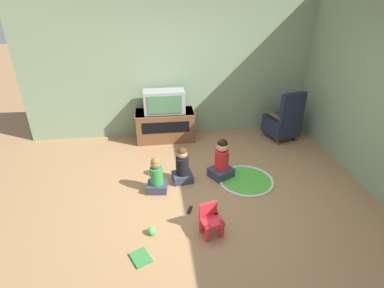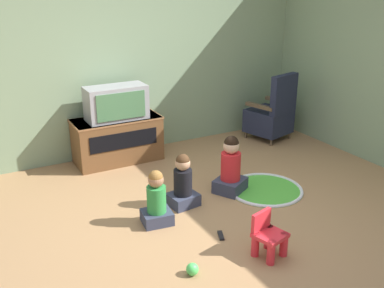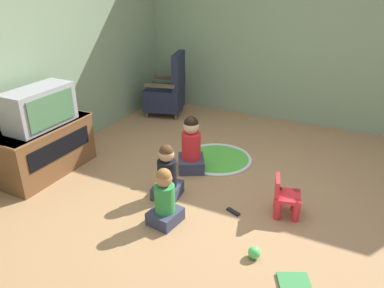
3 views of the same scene
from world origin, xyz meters
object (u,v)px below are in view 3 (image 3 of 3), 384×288
(tv_cabinet, at_px, (45,148))
(yellow_kid_chair, at_px, (285,199))
(child_watching_right, at_px, (165,200))
(television, at_px, (40,107))
(child_watching_center, at_px, (191,147))
(book, at_px, (294,282))
(black_armchair, at_px, (167,92))
(child_watching_left, at_px, (167,175))
(remote_control, at_px, (233,212))
(toy_ball, at_px, (254,252))

(tv_cabinet, xyz_separation_m, yellow_kid_chair, (0.41, -2.70, -0.14))
(yellow_kid_chair, bearing_deg, child_watching_right, 108.39)
(television, height_order, child_watching_center, television)
(child_watching_center, relative_size, book, 2.25)
(tv_cabinet, height_order, child_watching_right, tv_cabinet)
(black_armchair, bearing_deg, child_watching_center, 23.02)
(child_watching_left, relative_size, child_watching_right, 1.04)
(tv_cabinet, relative_size, remote_control, 7.33)
(child_watching_right, bearing_deg, remote_control, -43.31)
(toy_ball, bearing_deg, book, -110.54)
(tv_cabinet, xyz_separation_m, child_watching_left, (0.18, -1.52, -0.05))
(black_armchair, xyz_separation_m, child_watching_center, (-1.51, -1.19, -0.09))
(television, bearing_deg, remote_control, -84.78)
(television, bearing_deg, child_watching_right, -97.56)
(book, bearing_deg, yellow_kid_chair, -96.38)
(tv_cabinet, distance_m, toy_ball, 2.66)
(tv_cabinet, xyz_separation_m, toy_ball, (-0.32, -2.63, -0.26))
(yellow_kid_chair, relative_size, child_watching_right, 0.69)
(television, bearing_deg, book, -98.70)
(child_watching_left, bearing_deg, book, -120.04)
(tv_cabinet, distance_m, child_watching_right, 1.74)
(black_armchair, height_order, child_watching_left, black_armchair)
(child_watching_right, bearing_deg, black_armchair, 37.02)
(yellow_kid_chair, distance_m, book, 0.92)
(toy_ball, bearing_deg, child_watching_left, 65.99)
(tv_cabinet, relative_size, child_watching_left, 1.93)
(tv_cabinet, relative_size, child_watching_center, 1.70)
(black_armchair, xyz_separation_m, remote_control, (-2.12, -1.96, -0.37))
(television, height_order, book, television)
(tv_cabinet, height_order, child_watching_left, tv_cabinet)
(child_watching_center, relative_size, toy_ball, 6.35)
(toy_ball, height_order, remote_control, toy_ball)
(remote_control, bearing_deg, television, 27.39)
(child_watching_center, bearing_deg, remote_control, -157.53)
(child_watching_center, bearing_deg, television, 90.09)
(child_watching_center, height_order, toy_ball, child_watching_center)
(television, xyz_separation_m, yellow_kid_chair, (0.41, -2.66, -0.64))
(child_watching_right, distance_m, remote_control, 0.71)
(television, relative_size, remote_control, 4.95)
(child_watching_right, xyz_separation_m, toy_ball, (-0.09, -0.90, -0.19))
(toy_ball, bearing_deg, child_watching_right, 84.17)
(black_armchair, distance_m, yellow_kid_chair, 3.08)
(child_watching_left, height_order, child_watching_right, child_watching_left)
(child_watching_center, bearing_deg, yellow_kid_chair, -137.50)
(yellow_kid_chair, distance_m, toy_ball, 0.74)
(child_watching_left, bearing_deg, child_watching_center, -3.37)
(tv_cabinet, xyz_separation_m, television, (0.00, -0.04, 0.50))
(television, bearing_deg, child_watching_left, -83.11)
(television, distance_m, book, 3.09)
(tv_cabinet, distance_m, yellow_kid_chair, 2.73)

